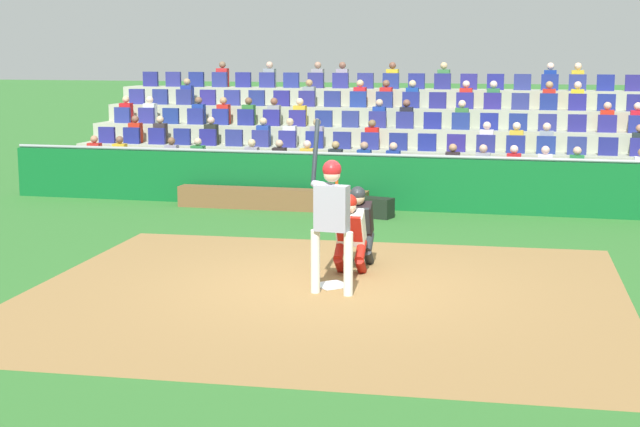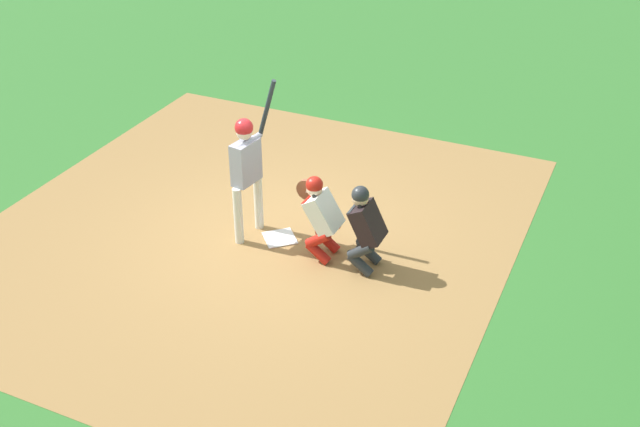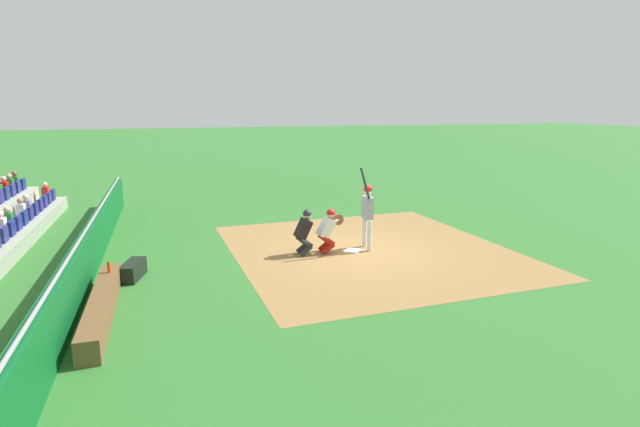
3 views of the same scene
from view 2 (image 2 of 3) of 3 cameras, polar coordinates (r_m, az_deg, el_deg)
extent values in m
plane|color=#306D2C|center=(11.46, -2.96, -1.86)|extent=(160.00, 160.00, 0.00)
cube|color=olive|center=(11.68, -5.08, -1.22)|extent=(8.61, 7.94, 0.01)
cube|color=white|center=(11.45, -2.96, -1.79)|extent=(0.62, 0.62, 0.02)
cylinder|color=silver|center=(11.20, -5.99, -0.18)|extent=(0.14, 0.14, 0.89)
cylinder|color=silver|center=(11.52, -4.52, 0.86)|extent=(0.14, 0.14, 0.89)
cube|color=#8F90A2|center=(10.99, -5.44, 3.75)|extent=(0.48, 0.27, 0.63)
sphere|color=beige|center=(10.78, -5.56, 5.97)|extent=(0.23, 0.23, 0.23)
sphere|color=red|center=(10.76, -5.58, 6.27)|extent=(0.26, 0.26, 0.26)
cylinder|color=#8F90A2|center=(10.88, -5.24, 5.23)|extent=(0.49, 0.19, 0.14)
cylinder|color=#8F90A2|center=(11.01, -4.65, 5.58)|extent=(0.18, 0.16, 0.13)
cylinder|color=#1D242A|center=(10.78, -3.89, 7.68)|extent=(0.07, 0.32, 0.87)
sphere|color=black|center=(11.02, -4.39, 5.77)|extent=(0.06, 0.06, 0.06)
cylinder|color=#B01B11|center=(10.88, -0.14, -2.88)|extent=(0.15, 0.39, 0.34)
cylinder|color=#B01B11|center=(10.75, -0.14, -1.91)|extent=(0.15, 0.39, 0.33)
cylinder|color=#B01B11|center=(11.12, 0.57, -2.04)|extent=(0.15, 0.39, 0.34)
cylinder|color=#B01B11|center=(11.00, 0.57, -1.08)|extent=(0.15, 0.39, 0.33)
cube|color=silver|center=(10.69, 0.27, 0.05)|extent=(0.44, 0.50, 0.60)
cube|color=#B01B11|center=(10.73, -0.27, 0.18)|extent=(0.39, 0.29, 0.42)
sphere|color=beige|center=(10.57, -0.41, 1.83)|extent=(0.22, 0.22, 0.22)
cube|color=black|center=(10.57, -0.41, 1.83)|extent=(0.20, 0.14, 0.19)
sphere|color=#B01B11|center=(10.54, -0.41, 2.12)|extent=(0.24, 0.24, 0.24)
cylinder|color=brown|center=(10.78, -0.95, 1.76)|extent=(0.08, 0.30, 0.30)
cylinder|color=silver|center=(10.77, -0.04, 1.32)|extent=(0.17, 0.40, 0.22)
cylinder|color=#25292C|center=(10.65, 2.96, -3.74)|extent=(0.16, 0.39, 0.34)
cylinder|color=#25292C|center=(10.53, 2.99, -2.76)|extent=(0.16, 0.39, 0.33)
cylinder|color=#25292C|center=(10.90, 3.59, -2.86)|extent=(0.16, 0.39, 0.34)
cylinder|color=#25292C|center=(10.78, 3.62, -1.89)|extent=(0.16, 0.39, 0.33)
cube|color=black|center=(10.45, 3.52, -0.73)|extent=(0.44, 0.48, 0.60)
cube|color=#25292C|center=(10.49, 2.92, -0.60)|extent=(0.39, 0.27, 0.44)
sphere|color=tan|center=(10.31, 2.96, 1.10)|extent=(0.22, 0.22, 0.22)
cube|color=black|center=(10.31, 2.96, 1.10)|extent=(0.20, 0.13, 0.20)
sphere|color=#25292C|center=(10.28, 2.97, 1.39)|extent=(0.24, 0.24, 0.24)
camera|label=1|loc=(19.08, -47.57, 12.82)|focal=54.83mm
camera|label=3|loc=(21.05, 29.17, 21.69)|focal=28.08mm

